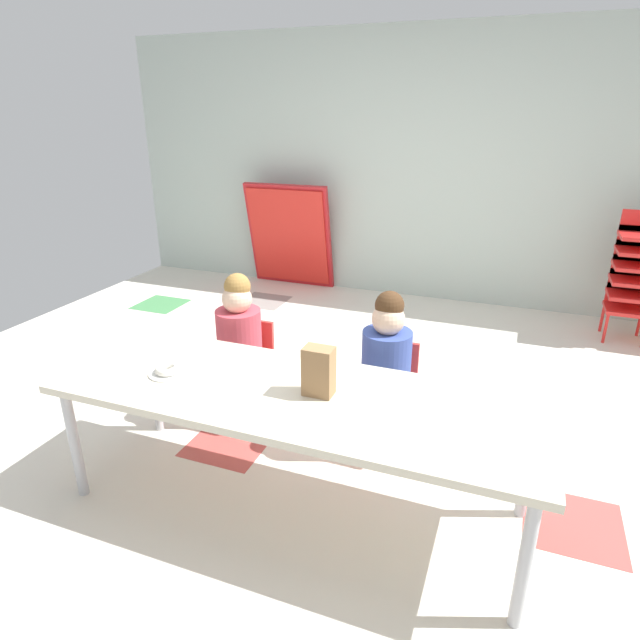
% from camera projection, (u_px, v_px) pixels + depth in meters
% --- Properties ---
extents(ground_plane, '(6.19, 5.11, 0.02)m').
position_uv_depth(ground_plane, '(330.00, 419.00, 3.30)').
color(ground_plane, silver).
extents(back_wall, '(6.19, 0.10, 2.48)m').
position_uv_depth(back_wall, '(423.00, 169.00, 5.05)').
color(back_wall, '#B2C1B7').
rests_on(back_wall, ground_plane).
extents(craft_table, '(2.18, 0.73, 0.62)m').
position_uv_depth(craft_table, '(294.00, 400.00, 2.37)').
color(craft_table, beige).
rests_on(craft_table, ground_plane).
extents(seated_child_near_camera, '(0.32, 0.31, 0.92)m').
position_uv_depth(seated_child_near_camera, '(240.00, 335.00, 3.09)').
color(seated_child_near_camera, red).
rests_on(seated_child_near_camera, ground_plane).
extents(seated_child_middle_seat, '(0.32, 0.32, 0.92)m').
position_uv_depth(seated_child_middle_seat, '(387.00, 358.00, 2.80)').
color(seated_child_middle_seat, red).
rests_on(seated_child_middle_seat, ground_plane).
extents(kid_chair_red_stack, '(0.32, 0.30, 1.04)m').
position_uv_depth(kid_chair_red_stack, '(634.00, 271.00, 4.24)').
color(kid_chair_red_stack, red).
rests_on(kid_chair_red_stack, ground_plane).
extents(folded_activity_table, '(0.90, 0.29, 1.09)m').
position_uv_depth(folded_activity_table, '(289.00, 236.00, 5.57)').
color(folded_activity_table, red).
rests_on(folded_activity_table, ground_plane).
extents(paper_bag_brown, '(0.13, 0.09, 0.22)m').
position_uv_depth(paper_bag_brown, '(319.00, 371.00, 2.29)').
color(paper_bag_brown, '#9E754C').
rests_on(paper_bag_brown, craft_table).
extents(paper_plate_near_edge, '(0.18, 0.18, 0.01)m').
position_uv_depth(paper_plate_near_edge, '(168.00, 373.00, 2.51)').
color(paper_plate_near_edge, white).
rests_on(paper_plate_near_edge, craft_table).
extents(donut_powdered_on_plate, '(0.12, 0.12, 0.04)m').
position_uv_depth(donut_powdered_on_plate, '(168.00, 369.00, 2.50)').
color(donut_powdered_on_plate, white).
rests_on(donut_powdered_on_plate, craft_table).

